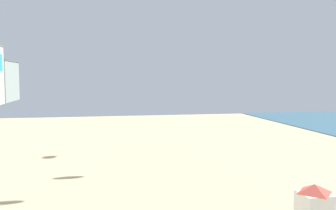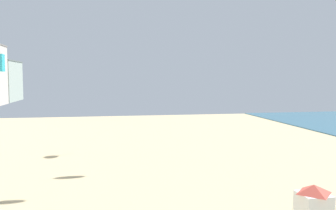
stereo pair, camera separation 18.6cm
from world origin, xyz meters
The scene contains 1 object.
lifeguard_stand centered at (7.06, 9.71, 1.84)m, with size 1.10×1.10×2.55m.
Camera 1 is at (-1.16, -2.62, 6.68)m, focal length 38.50 mm.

